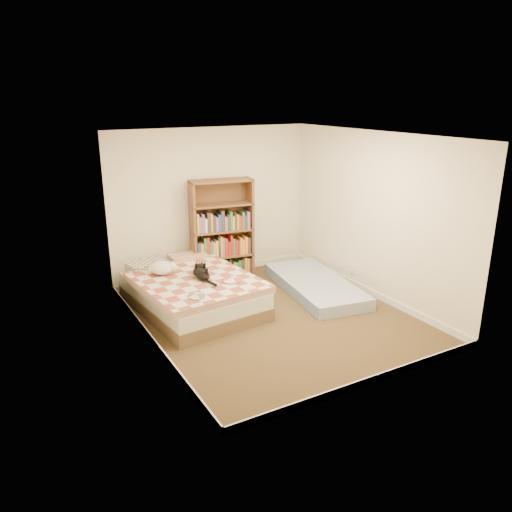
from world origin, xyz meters
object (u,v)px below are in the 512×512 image
black_cat (201,273)px  white_dog (163,268)px  floor_mattress (315,285)px  bookshelf (222,245)px  bed (191,291)px

black_cat → white_dog: white_dog is taller
floor_mattress → black_cat: bearing=-177.2°
white_dog → bookshelf: bearing=15.7°
black_cat → white_dog: 0.59m
bookshelf → white_dog: bearing=-145.2°
floor_mattress → black_cat: size_ratio=2.85×
bed → black_cat: size_ratio=3.08×
floor_mattress → white_dog: white_dog is taller
bed → black_cat: black_cat is taller
bookshelf → black_cat: bookshelf is taller
bed → bookshelf: (0.91, 0.86, 0.35)m
bed → bookshelf: bearing=38.0°
bed → white_dog: 0.53m
bed → black_cat: bearing=-68.3°
bookshelf → floor_mattress: 1.69m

